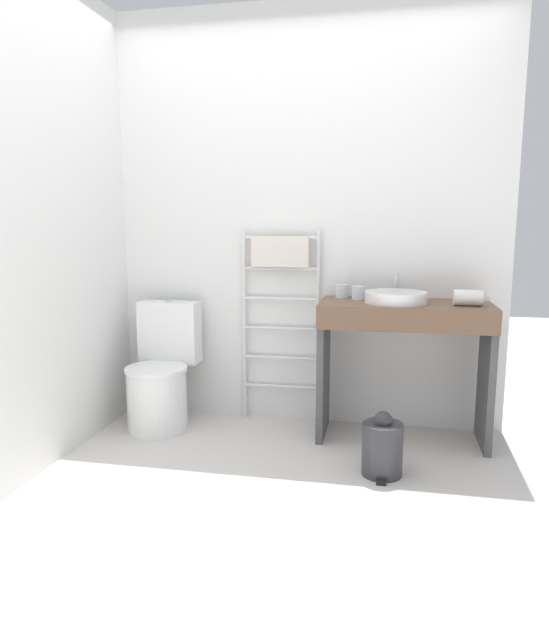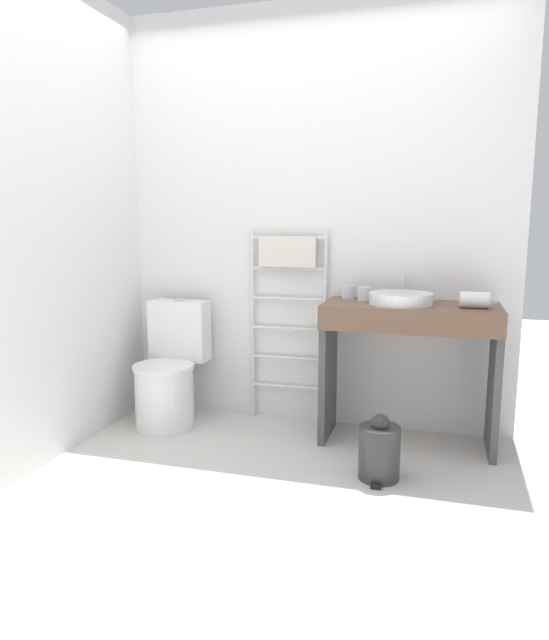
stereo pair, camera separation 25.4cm
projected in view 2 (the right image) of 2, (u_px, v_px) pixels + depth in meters
ground_plane at (237, 515)px, 2.53m from camera, size 12.00×12.00×0.00m
wall_back at (308, 221)px, 3.61m from camera, size 2.58×0.12×2.59m
wall_side at (72, 220)px, 3.27m from camera, size 0.12×1.95×2.59m
toilet at (169, 375)px, 3.66m from camera, size 0.39×0.52×0.79m
towel_radiator at (288, 287)px, 3.61m from camera, size 0.50×0.06×1.24m
vanity_counter at (409, 349)px, 3.26m from camera, size 0.98×0.46×0.83m
sink_basin at (401, 298)px, 3.22m from camera, size 0.36×0.36×0.07m
faucet at (403, 284)px, 3.39m from camera, size 0.02×0.10×0.15m
cup_near_wall at (348, 292)px, 3.47m from camera, size 0.08×0.08×0.08m
cup_near_edge at (364, 294)px, 3.37m from camera, size 0.08×0.08×0.08m
hair_dryer at (477, 300)px, 3.07m from camera, size 0.20×0.17×0.09m
trash_bin at (379, 451)px, 2.87m from camera, size 0.21×0.24×0.34m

